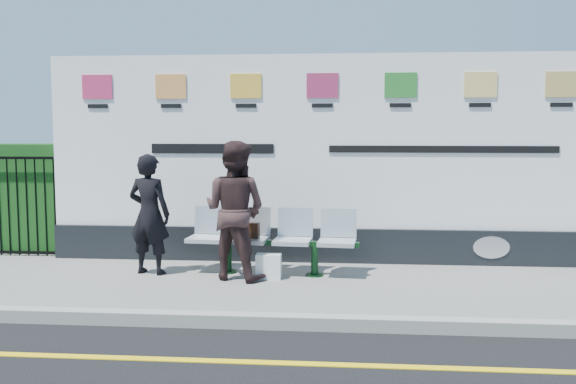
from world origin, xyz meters
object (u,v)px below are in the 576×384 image
(bench, at_px, (271,256))
(woman_right, at_px, (235,210))
(billboard, at_px, (322,173))
(woman_left, at_px, (149,214))

(bench, distance_m, woman_right, 0.83)
(billboard, xyz_separation_m, woman_right, (-1.08, -1.19, -0.41))
(bench, distance_m, woman_left, 1.72)
(billboard, xyz_separation_m, woman_left, (-2.27, -1.02, -0.49))
(bench, bearing_deg, billboard, 58.94)
(bench, xyz_separation_m, woman_left, (-1.62, -0.11, 0.56))
(woman_right, bearing_deg, billboard, -111.97)
(woman_left, bearing_deg, billboard, -142.84)
(billboard, height_order, woman_right, billboard)
(woman_left, relative_size, woman_right, 0.90)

